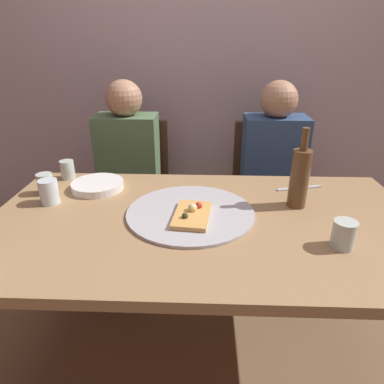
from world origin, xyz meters
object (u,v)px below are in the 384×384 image
Objects in this scene: beer_bottle at (300,177)px; tumbler_far at (50,192)px; chair_left at (133,184)px; table_knife at (300,188)px; plate_stack at (98,185)px; pizza_slice_last at (193,214)px; guest_in_sweater at (127,174)px; tumbler_near at (46,184)px; short_glass at (344,234)px; pizza_tray at (191,212)px; dining_table at (204,235)px; wine_glass at (68,170)px; chair_right at (268,186)px; guest_in_beanie at (275,176)px.

tumbler_far is at bearing -179.14° from beer_bottle.
table_knife is at bearing 148.52° from chair_left.
beer_bottle is 1.04m from tumbler_far.
pizza_slice_last is at bearing -31.65° from plate_stack.
guest_in_sweater is at bearing 72.81° from tumbler_far.
tumbler_near is 0.97× the size of short_glass.
beer_bottle is 0.37× the size of chair_left.
chair_left reaches higher than pizza_tray.
pizza_tray is 0.50m from plate_stack.
table_knife is at bearing 71.88° from beer_bottle.
table_knife is at bearing 92.58° from short_glass.
pizza_slice_last is 0.26× the size of chair_left.
pizza_slice_last is 0.46m from beer_bottle.
beer_bottle is (0.44, 0.09, 0.12)m from pizza_tray.
beer_bottle is 0.28× the size of guest_in_sweater.
dining_table is 18.46× the size of wine_glass.
tumbler_near reaches higher than table_knife.
plate_stack is (-0.44, 0.23, 0.01)m from pizza_tray.
tumbler_far is (0.06, -0.10, 0.01)m from tumbler_near.
beer_bottle is at bearing 11.75° from pizza_tray.
dining_table is 0.45m from beer_bottle.
plate_stack is at bearing 86.40° from guest_in_sweater.
short_glass reaches higher than pizza_slice_last.
chair_left is at bearing 116.59° from pizza_tray.
pizza_slice_last is 1.00m from chair_left.
beer_bottle reaches higher than pizza_tray.
tumbler_far is at bearing -58.68° from tumbler_near.
chair_left is at bearing -90.00° from guest_in_sweater.
tumbler_far is at bearing 172.80° from pizza_tray.
chair_left is (-0.42, 0.87, -0.25)m from pizza_slice_last.
dining_table is 16.18× the size of tumbler_far.
guest_in_sweater is (-0.47, 0.71, -0.03)m from dining_table.
chair_right is (0.03, 0.73, -0.35)m from beer_bottle.
wine_glass is at bearing 150.01° from dining_table.
short_glass is 0.08× the size of guest_in_sweater.
beer_bottle is 0.37× the size of chair_right.
tumbler_near is 0.57m from guest_in_sweater.
dining_table is 0.54m from table_knife.
guest_in_beanie is at bearing 93.48° from short_glass.
beer_bottle is at bearing 57.45° from table_knife.
beer_bottle is 3.17× the size of tumbler_far.
tumbler_far reaches higher than short_glass.
beer_bottle is 1.10m from tumbler_near.
wine_glass is at bearing 146.22° from plate_stack.
guest_in_beanie reaches higher than pizza_slice_last.
beer_bottle is 0.81m from chair_right.
pizza_tray is at bearing -29.47° from wine_glass.
chair_left is (-0.41, 0.82, -0.23)m from pizza_tray.
short_glass is at bearing 136.36° from guest_in_sweater.
wine_glass is at bearing 65.74° from chair_left.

